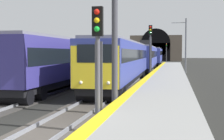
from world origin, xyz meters
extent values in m
plane|color=black|center=(0.00, 0.00, 0.00)|extent=(320.00, 320.00, 0.00)
cube|color=gray|center=(0.00, -3.80, 0.45)|extent=(112.00, 3.52, 0.90)
cube|color=yellow|center=(0.00, -2.28, 0.91)|extent=(112.00, 0.50, 0.01)
cube|color=#423D38|center=(0.00, 0.00, 0.03)|extent=(160.00, 2.69, 0.06)
cube|color=gray|center=(0.00, 0.72, 0.14)|extent=(160.00, 0.07, 0.15)
cube|color=gray|center=(0.00, -0.72, 0.14)|extent=(160.00, 0.07, 0.15)
cube|color=navy|center=(16.77, 0.00, 2.37)|extent=(20.58, 3.34, 2.78)
cube|color=black|center=(16.77, 0.00, 2.79)|extent=(19.76, 3.35, 0.84)
cube|color=slate|center=(16.77, 0.00, 3.86)|extent=(19.95, 2.90, 0.20)
cube|color=black|center=(16.77, 0.00, 0.79)|extent=(20.16, 2.99, 0.51)
cylinder|color=black|center=(7.62, -0.23, 0.46)|extent=(0.99, 2.62, 0.92)
cylinder|color=black|center=(9.42, -0.19, 0.46)|extent=(0.99, 2.62, 0.92)
cylinder|color=black|center=(24.13, 0.19, 0.46)|extent=(0.99, 2.62, 0.92)
cylinder|color=black|center=(25.93, 0.23, 0.46)|extent=(0.99, 2.62, 0.92)
cube|color=yellow|center=(6.48, -0.26, 2.16)|extent=(0.19, 2.71, 2.38)
cube|color=black|center=(6.43, -0.26, 2.92)|extent=(0.09, 1.98, 1.00)
sphere|color=#F2EACC|center=(6.44, -1.04, 1.32)|extent=(0.20, 0.20, 0.20)
sphere|color=#F2EACC|center=(6.40, 0.51, 1.32)|extent=(0.20, 0.20, 0.20)
cube|color=navy|center=(37.91, 0.00, 2.37)|extent=(20.58, 3.34, 2.78)
cube|color=black|center=(37.91, 0.00, 2.72)|extent=(19.76, 3.35, 0.90)
cube|color=slate|center=(37.91, 0.00, 3.86)|extent=(19.95, 2.90, 0.20)
cube|color=black|center=(37.91, 0.00, 0.79)|extent=(20.16, 2.99, 0.51)
cylinder|color=black|center=(28.96, -0.23, 0.46)|extent=(0.99, 2.62, 0.92)
cylinder|color=black|center=(30.76, -0.18, 0.46)|extent=(0.99, 2.62, 0.92)
cylinder|color=black|center=(45.05, 0.18, 0.46)|extent=(0.99, 2.62, 0.92)
cylinder|color=black|center=(46.85, 0.23, 0.46)|extent=(0.99, 2.62, 0.92)
cube|color=navy|center=(59.04, 0.00, 2.37)|extent=(20.58, 3.34, 2.78)
cube|color=black|center=(59.04, 0.00, 2.84)|extent=(19.76, 3.35, 0.89)
cube|color=slate|center=(59.04, 0.00, 3.86)|extent=(19.95, 2.90, 0.20)
cube|color=black|center=(59.04, 0.00, 0.79)|extent=(20.16, 2.99, 0.51)
cylinder|color=black|center=(49.90, -0.23, 0.46)|extent=(0.99, 2.62, 0.92)
cylinder|color=black|center=(51.70, -0.19, 0.46)|extent=(0.99, 2.62, 0.92)
cylinder|color=black|center=(66.37, 0.19, 0.46)|extent=(0.99, 2.62, 0.92)
cylinder|color=black|center=(68.17, 0.23, 0.46)|extent=(0.99, 2.62, 0.92)
cube|color=black|center=(37.91, 0.00, 4.41)|extent=(1.34, 1.73, 0.90)
cube|color=navy|center=(14.05, 4.56, 2.47)|extent=(18.16, 2.86, 2.97)
cube|color=black|center=(14.05, 4.56, 2.73)|extent=(17.43, 2.89, 1.05)
cube|color=slate|center=(14.05, 4.56, 4.05)|extent=(17.61, 2.43, 0.20)
cube|color=black|center=(14.05, 4.56, 0.80)|extent=(17.80, 2.51, 0.52)
cylinder|color=black|center=(22.21, 4.56, 0.47)|extent=(0.94, 2.62, 0.94)
cylinder|color=black|center=(20.41, 4.56, 0.47)|extent=(0.94, 2.62, 0.94)
cylinder|color=black|center=(7.68, 4.57, 0.47)|extent=(0.94, 2.62, 0.94)
cylinder|color=black|center=(5.88, 4.57, 0.47)|extent=(0.94, 2.62, 0.94)
cube|color=yellow|center=(23.17, 4.56, 2.21)|extent=(0.12, 2.73, 2.44)
cube|color=black|center=(23.22, 4.56, 3.06)|extent=(0.04, 1.99, 1.07)
sphere|color=#F2EACC|center=(23.23, 5.34, 1.34)|extent=(0.20, 0.20, 0.20)
sphere|color=#F2EACC|center=(23.22, 3.78, 1.34)|extent=(0.20, 0.20, 0.20)
cube|color=navy|center=(32.66, 4.56, 2.47)|extent=(18.16, 2.86, 2.97)
cube|color=black|center=(32.66, 4.56, 2.74)|extent=(17.43, 2.89, 0.88)
cube|color=slate|center=(32.66, 4.56, 4.05)|extent=(17.61, 2.43, 0.20)
cube|color=black|center=(32.66, 4.56, 0.80)|extent=(17.80, 2.51, 0.52)
cylinder|color=black|center=(40.37, 4.56, 0.47)|extent=(0.94, 2.62, 0.94)
cylinder|color=black|center=(38.57, 4.56, 0.47)|extent=(0.94, 2.62, 0.94)
cylinder|color=black|center=(26.76, 4.57, 0.47)|extent=(0.94, 2.62, 0.94)
cylinder|color=black|center=(24.96, 4.57, 0.47)|extent=(0.94, 2.62, 0.94)
cube|color=navy|center=(51.28, 4.56, 2.47)|extent=(18.16, 2.86, 2.97)
cube|color=black|center=(51.28, 4.56, 2.91)|extent=(17.43, 2.89, 0.83)
cube|color=slate|center=(51.28, 4.56, 4.05)|extent=(17.61, 2.43, 0.20)
cube|color=black|center=(51.28, 4.56, 0.80)|extent=(17.80, 2.51, 0.52)
cylinder|color=black|center=(58.89, 4.56, 0.47)|extent=(0.94, 2.62, 0.94)
cylinder|color=black|center=(57.09, 4.56, 0.47)|extent=(0.94, 2.62, 0.94)
cylinder|color=black|center=(45.46, 4.57, 0.47)|extent=(0.94, 2.62, 0.94)
cylinder|color=black|center=(43.66, 4.57, 0.47)|extent=(0.94, 2.62, 0.94)
cylinder|color=#4C4C54|center=(0.85, -1.88, 1.78)|extent=(0.16, 0.16, 3.56)
cube|color=black|center=(0.85, -1.88, 4.09)|extent=(0.20, 0.38, 1.05)
cube|color=#4C4C54|center=(0.99, -1.88, 1.78)|extent=(0.04, 0.28, 3.20)
sphere|color=red|center=(0.72, -1.88, 4.41)|extent=(0.20, 0.20, 0.20)
sphere|color=yellow|center=(0.72, -1.88, 4.11)|extent=(0.20, 0.20, 0.20)
sphere|color=green|center=(0.72, -1.88, 3.81)|extent=(0.20, 0.20, 0.20)
cylinder|color=#38383D|center=(23.78, -1.88, 2.43)|extent=(0.16, 0.16, 4.87)
cube|color=black|center=(23.78, -1.88, 5.39)|extent=(0.20, 0.38, 1.05)
cube|color=#38383D|center=(23.92, -1.88, 2.43)|extent=(0.04, 0.28, 4.38)
sphere|color=red|center=(23.65, -1.88, 5.72)|extent=(0.20, 0.20, 0.20)
sphere|color=yellow|center=(23.65, -1.88, 5.42)|extent=(0.20, 0.20, 0.20)
sphere|color=green|center=(23.65, -1.88, 5.12)|extent=(0.20, 0.20, 0.20)
cylinder|color=#38383D|center=(80.13, -1.88, 2.31)|extent=(0.16, 0.16, 4.62)
cube|color=black|center=(80.13, -1.88, 5.14)|extent=(0.20, 0.38, 1.05)
cube|color=#38383D|center=(80.27, -1.88, 2.31)|extent=(0.04, 0.28, 4.16)
sphere|color=red|center=(80.00, -1.88, 5.47)|extent=(0.20, 0.20, 0.20)
sphere|color=yellow|center=(80.00, -1.88, 5.17)|extent=(0.20, 0.20, 0.20)
sphere|color=green|center=(80.00, -1.88, 4.87)|extent=(0.20, 0.20, 0.20)
cylinder|color=#3F3F47|center=(4.21, -1.83, 3.27)|extent=(0.28, 0.28, 6.53)
cube|color=#51473D|center=(97.34, 2.28, 4.42)|extent=(2.04, 17.68, 8.84)
cube|color=black|center=(96.26, 2.28, 3.09)|extent=(0.12, 9.90, 6.19)
cylinder|color=black|center=(96.26, 2.28, 6.19)|extent=(0.12, 9.90, 9.90)
cylinder|color=#595B60|center=(34.94, -5.96, 3.89)|extent=(0.22, 0.22, 7.77)
cylinder|color=#595B60|center=(34.94, -4.95, 7.17)|extent=(0.08, 2.02, 0.08)
camera|label=1|loc=(-9.83, -4.63, 2.99)|focal=49.42mm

